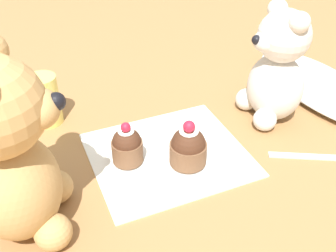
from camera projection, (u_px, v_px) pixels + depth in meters
ground_plane at (168, 155)px, 0.61m from camera, size 4.00×4.00×0.00m
knitted_placemat at (168, 154)px, 0.61m from camera, size 0.21×0.23×0.01m
tulle_cloth at (319, 85)px, 0.76m from camera, size 0.32×0.14×0.03m
teddy_bear_cream at (276, 70)px, 0.65m from camera, size 0.11×0.11×0.20m
teddy_bear_tan at (9, 152)px, 0.43m from camera, size 0.14×0.14×0.24m
cupcake_near_cream_bear at (188, 147)px, 0.57m from camera, size 0.06×0.06×0.07m
cupcake_near_tan_bear at (127, 146)px, 0.58m from camera, size 0.05×0.05×0.07m
juice_glass at (45, 100)px, 0.66m from camera, size 0.05×0.05×0.09m
teaspoon at (311, 156)px, 0.60m from camera, size 0.07×0.12×0.01m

